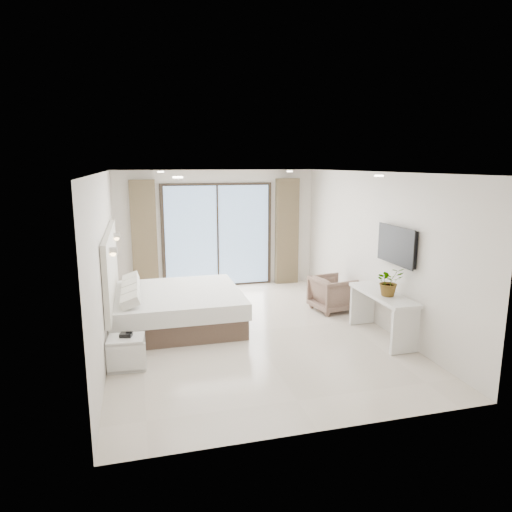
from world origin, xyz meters
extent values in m
plane|color=beige|center=(0.00, 0.00, 0.00)|extent=(6.20, 6.20, 0.00)
cube|color=silver|center=(0.00, 3.10, 1.35)|extent=(4.60, 0.02, 2.70)
cube|color=silver|center=(0.00, -3.10, 1.35)|extent=(4.60, 0.02, 2.70)
cube|color=silver|center=(-2.30, 0.00, 1.35)|extent=(0.02, 6.20, 2.70)
cube|color=silver|center=(2.30, 0.00, 1.35)|extent=(0.02, 6.20, 2.70)
cube|color=white|center=(0.00, 0.00, 2.70)|extent=(4.60, 6.20, 0.02)
cube|color=white|center=(-2.25, 0.62, 1.15)|extent=(0.08, 3.00, 1.20)
cube|color=black|center=(2.25, -0.83, 1.55)|extent=(0.06, 1.00, 0.58)
cube|color=black|center=(2.21, -0.83, 1.55)|extent=(0.02, 1.04, 0.62)
cube|color=black|center=(0.00, 3.07, 1.20)|extent=(2.56, 0.04, 2.42)
cube|color=#7FA2CC|center=(0.00, 3.04, 1.20)|extent=(2.40, 0.01, 2.30)
cube|color=brown|center=(-1.65, 2.96, 1.25)|extent=(0.55, 0.14, 2.50)
cube|color=brown|center=(1.65, 2.96, 1.25)|extent=(0.55, 0.14, 2.50)
cylinder|color=white|center=(-1.30, -1.80, 2.68)|extent=(0.12, 0.12, 0.02)
cylinder|color=white|center=(1.30, -1.80, 2.68)|extent=(0.12, 0.12, 0.02)
cylinder|color=white|center=(-1.30, 1.80, 2.68)|extent=(0.12, 0.12, 0.02)
cylinder|color=white|center=(1.30, 1.80, 2.68)|extent=(0.12, 0.12, 0.02)
cube|color=brown|center=(-1.18, 0.62, 0.17)|extent=(2.14, 2.03, 0.34)
cube|color=white|center=(-1.18, 0.62, 0.48)|extent=(2.23, 2.12, 0.28)
cube|color=silver|center=(-1.95, -0.07, 0.69)|extent=(0.28, 0.43, 0.14)
cube|color=silver|center=(-1.95, 0.39, 0.69)|extent=(0.28, 0.43, 0.14)
cube|color=silver|center=(-1.95, 0.86, 0.69)|extent=(0.28, 0.43, 0.14)
cube|color=silver|center=(-1.95, 1.32, 0.69)|extent=(0.28, 0.43, 0.14)
cube|color=silver|center=(-2.02, -0.95, 0.43)|extent=(0.53, 0.45, 0.05)
cube|color=silver|center=(-2.02, -0.95, 0.03)|extent=(0.53, 0.45, 0.05)
cube|color=silver|center=(-2.02, -1.13, 0.23)|extent=(0.50, 0.09, 0.41)
cube|color=silver|center=(-2.02, -0.77, 0.23)|extent=(0.50, 0.09, 0.41)
cube|color=black|center=(-2.01, -0.93, 0.48)|extent=(0.19, 0.16, 0.05)
cube|color=silver|center=(2.04, -0.83, 0.74)|extent=(0.47, 1.51, 0.06)
cube|color=silver|center=(2.04, -1.51, 0.35)|extent=(0.45, 0.06, 0.71)
cube|color=silver|center=(2.04, -0.15, 0.35)|extent=(0.45, 0.06, 0.71)
imported|color=#33662D|center=(2.04, -0.99, 0.95)|extent=(0.45, 0.50, 0.37)
imported|color=#826555|center=(1.85, 0.71, 0.37)|extent=(0.80, 0.83, 0.75)
camera|label=1|loc=(-1.78, -7.22, 2.84)|focal=32.00mm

